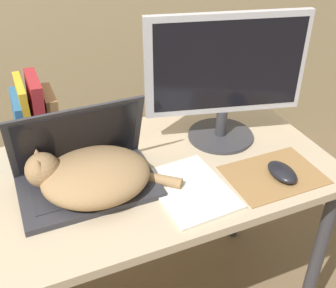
% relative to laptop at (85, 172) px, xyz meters
% --- Properties ---
extents(desk, '(1.35, 0.61, 0.71)m').
position_rel_laptop_xyz_m(desk, '(0.07, -0.00, -0.13)').
color(desk, tan).
rests_on(desk, ground_plane).
extents(laptop, '(0.38, 0.24, 0.24)m').
position_rel_laptop_xyz_m(laptop, '(0.00, 0.00, 0.00)').
color(laptop, '#2D2D33').
rests_on(laptop, desk).
extents(cat, '(0.41, 0.29, 0.13)m').
position_rel_laptop_xyz_m(cat, '(0.01, -0.03, 0.01)').
color(cat, '#99754C').
rests_on(cat, desk).
extents(external_monitor, '(0.49, 0.22, 0.42)m').
position_rel_laptop_xyz_m(external_monitor, '(0.48, 0.07, 0.18)').
color(external_monitor, '#333338').
rests_on(external_monitor, desk).
extents(mousepad, '(0.28, 0.20, 0.00)m').
position_rel_laptop_xyz_m(mousepad, '(0.52, -0.17, -0.05)').
color(mousepad, olive).
rests_on(mousepad, desk).
extents(computer_mouse, '(0.07, 0.11, 0.03)m').
position_rel_laptop_xyz_m(computer_mouse, '(0.54, -0.19, -0.03)').
color(computer_mouse, black).
rests_on(computer_mouse, mousepad).
extents(book_row, '(0.13, 0.16, 0.26)m').
position_rel_laptop_xyz_m(book_row, '(-0.09, 0.22, 0.07)').
color(book_row, '#285B93').
rests_on(book_row, desk).
extents(notepad, '(0.21, 0.28, 0.01)m').
position_rel_laptop_xyz_m(notepad, '(0.26, -0.14, -0.04)').
color(notepad, silver).
rests_on(notepad, desk).
extents(webcam, '(0.05, 0.05, 0.08)m').
position_rel_laptop_xyz_m(webcam, '(0.14, 0.24, 0.00)').
color(webcam, '#232328').
rests_on(webcam, desk).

